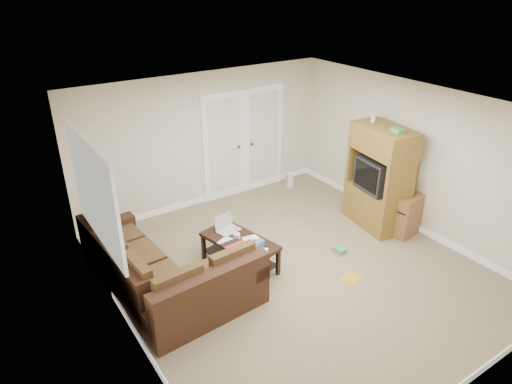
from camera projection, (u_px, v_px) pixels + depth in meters
floor at (294, 269)px, 6.91m from camera, size 5.50×5.50×0.00m
ceiling at (301, 107)px, 5.81m from camera, size 5.00×5.50×0.02m
wall_left at (122, 250)px, 5.11m from camera, size 0.02×5.50×2.50m
wall_right at (414, 158)px, 7.61m from camera, size 0.02×5.50×2.50m
wall_back at (204, 140)px, 8.41m from camera, size 5.00×0.02×2.50m
wall_front at (478, 303)px, 4.30m from camera, size 5.00×0.02×2.50m
baseboards at (294, 266)px, 6.89m from camera, size 5.00×5.50×0.10m
french_doors at (244, 143)px, 8.91m from camera, size 1.80×0.05×2.13m
window_left at (95, 193)px, 5.74m from camera, size 0.05×1.92×1.42m
sectional_sofa at (162, 277)px, 6.22m from camera, size 1.88×2.60×0.79m
coffee_table at (239, 251)px, 6.86m from camera, size 0.83×1.28×0.80m
tv_armoire at (379, 177)px, 7.77m from camera, size 0.77×1.19×1.92m
side_cabinet at (401, 210)px, 7.74m from camera, size 0.63×0.63×1.15m
space_heater at (290, 180)px, 9.46m from camera, size 0.15×0.14×0.32m
floor_magazine at (351, 278)px, 6.70m from camera, size 0.36×0.32×0.01m
floor_greenbox at (340, 250)px, 7.31m from camera, size 0.14×0.18×0.07m
floor_book at (334, 253)px, 7.29m from camera, size 0.20×0.24×0.02m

